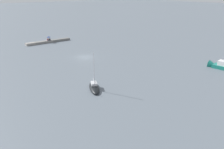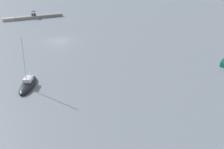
{
  "view_description": "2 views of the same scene",
  "coord_description": "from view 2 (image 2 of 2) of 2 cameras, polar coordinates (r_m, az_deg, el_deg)",
  "views": [
    {
      "loc": [
        29.65,
        47.9,
        15.81
      ],
      "look_at": [
        6.39,
        18.68,
        2.2
      ],
      "focal_mm": 37.91,
      "sensor_mm": 36.0,
      "label": 1
    },
    {
      "loc": [
        15.05,
        52.14,
        15.46
      ],
      "look_at": [
        0.86,
        23.37,
        2.17
      ],
      "focal_mm": 48.86,
      "sensor_mm": 36.0,
      "label": 2
    }
  ],
  "objects": [
    {
      "name": "ground_plane",
      "position": [
        56.42,
        -9.82,
        6.27
      ],
      "size": [
        500.0,
        500.0,
        0.0
      ],
      "primitive_type": "plane",
      "color": "slate"
    },
    {
      "name": "person_seated_dark_left",
      "position": [
        76.08,
        -14.25,
        10.82
      ],
      "size": [
        0.43,
        0.63,
        0.73
      ],
      "rotation": [
        0.0,
        0.0,
        0.08
      ],
      "color": "#1E2333",
      "rests_on": "seawall_pier"
    },
    {
      "name": "person_seated_maroon_right",
      "position": [
        76.12,
        -14.7,
        10.78
      ],
      "size": [
        0.43,
        0.63,
        0.73
      ],
      "rotation": [
        0.0,
        0.0,
        0.08
      ],
      "color": "#1E2333",
      "rests_on": "seawall_pier"
    },
    {
      "name": "seawall_pier",
      "position": [
        76.25,
        -14.58,
        10.36
      ],
      "size": [
        14.17,
        1.57,
        0.67
      ],
      "color": "slate",
      "rests_on": "ground_plane"
    },
    {
      "name": "umbrella_open_navy",
      "position": [
        75.94,
        -14.54,
        11.43
      ],
      "size": [
        1.3,
        1.3,
        1.28
      ],
      "color": "black",
      "rests_on": "seawall_pier"
    },
    {
      "name": "sailboat_black_near",
      "position": [
        38.12,
        -15.45,
        -1.85
      ],
      "size": [
        3.88,
        5.58,
        6.69
      ],
      "rotation": [
        0.0,
        0.0,
        5.81
      ],
      "color": "black",
      "rests_on": "ground_plane"
    }
  ]
}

